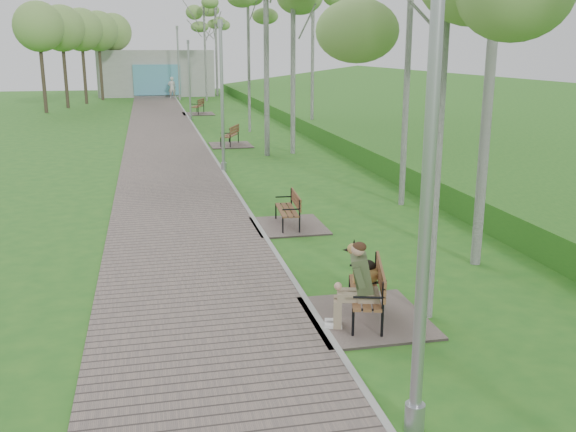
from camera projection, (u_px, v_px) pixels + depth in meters
The scene contains 16 objects.
ground at pixel (313, 313), 10.34m from camera, with size 120.00×120.00×0.00m, color #28661F.
walkway at pixel (164, 138), 30.30m from camera, with size 3.50×67.00×0.04m, color #685A54.
kerb at pixel (201, 137), 30.66m from camera, with size 0.10×67.00×0.05m, color #999993.
embankment at pixel (447, 135), 31.71m from camera, with size 14.00×70.00×1.60m, color #438225.
building_north at pixel (156, 73), 57.71m from camera, with size 10.00×5.20×4.00m.
bench_main at pixel (363, 294), 9.96m from camera, with size 1.82×2.02×1.58m.
bench_second at pixel (287, 219), 15.30m from camera, with size 1.66×1.85×1.02m.
bench_third at pixel (230, 141), 28.13m from camera, with size 1.79×1.99×1.10m.
bench_far at pixel (198, 111), 41.58m from camera, with size 1.99×2.22×1.22m.
lamp_post_near at pixel (427, 193), 6.47m from camera, with size 0.23×0.23×5.83m.
lamp_post_second at pixel (222, 102), 21.77m from camera, with size 0.20×0.20×5.06m.
lamp_post_third at pixel (190, 83), 37.91m from camera, with size 0.18×0.18×4.62m.
lamp_post_far at pixel (179, 66), 52.48m from camera, with size 0.23×0.23×5.91m.
pedestrian_near at pixel (172, 88), 54.39m from camera, with size 0.66×0.44×1.82m, color silver.
birch_distant_a at pixel (204, 18), 50.40m from camera, with size 2.57×2.57×8.21m.
birch_distant_b at pixel (215, 15), 55.91m from camera, with size 2.85×2.85×8.88m.
Camera 1 is at (-2.44, -9.30, 4.14)m, focal length 40.00 mm.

